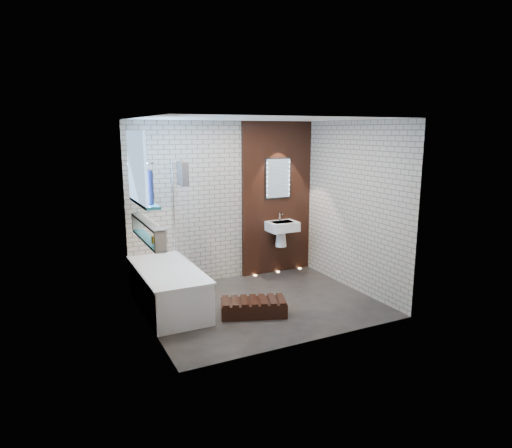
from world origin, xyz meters
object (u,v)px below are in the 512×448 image
led_mirror (278,178)px  walnut_step (254,308)px  bath_screen (181,211)px  washbasin (282,230)px  bathtub (168,288)px

led_mirror → walnut_step: led_mirror is taller
bath_screen → washbasin: bearing=5.8°
bath_screen → led_mirror: size_ratio=2.00×
washbasin → walnut_step: 1.96m
bath_screen → walnut_step: bearing=-62.8°
bathtub → walnut_step: bathtub is taller
bathtub → led_mirror: bearing=19.8°
led_mirror → walnut_step: (-1.21, -1.53, -1.55)m
bathtub → led_mirror: 2.68m
led_mirror → bathtub: bearing=-160.2°
bath_screen → washbasin: size_ratio=2.41×
led_mirror → washbasin: bearing=-90.0°
washbasin → led_mirror: 0.88m
led_mirror → walnut_step: 2.49m
bathtub → bath_screen: size_ratio=1.24×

